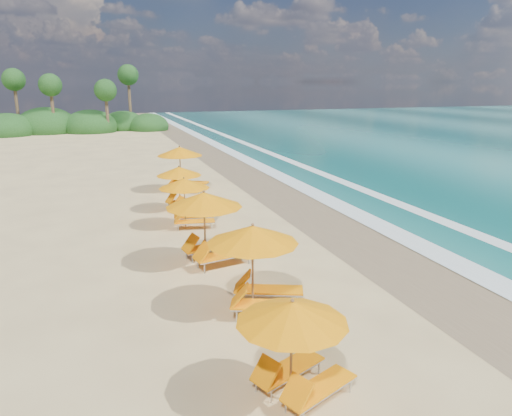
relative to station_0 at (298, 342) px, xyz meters
name	(u,v)px	position (x,y,z in m)	size (l,w,h in m)	color
ground	(256,237)	(2.43, 9.52, -1.20)	(160.00, 160.00, 0.00)	#DAC080
wet_sand	(346,227)	(6.43, 9.52, -1.19)	(4.00, 160.00, 0.01)	#8F7B55
surf_foam	(400,221)	(9.13, 9.52, -1.17)	(4.00, 160.00, 0.01)	white
station_0	(298,342)	(0.00, 0.00, 0.00)	(2.79, 2.76, 2.14)	olive
station_1	(260,262)	(0.53, 3.67, 0.17)	(3.17, 3.13, 2.44)	olive
station_2	(210,222)	(0.10, 7.43, 0.23)	(3.09, 2.96, 2.56)	olive
station_3	(189,199)	(0.23, 11.82, 0.01)	(2.54, 2.42, 2.15)	olive
station_4	(183,185)	(0.49, 14.63, 0.01)	(2.73, 2.66, 2.17)	olive
station_5	(184,166)	(1.28, 18.66, 0.23)	(3.40, 3.40, 2.55)	olive
treeline	(56,124)	(-7.51, 55.04, -0.20)	(25.80, 8.80, 9.74)	#163D14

